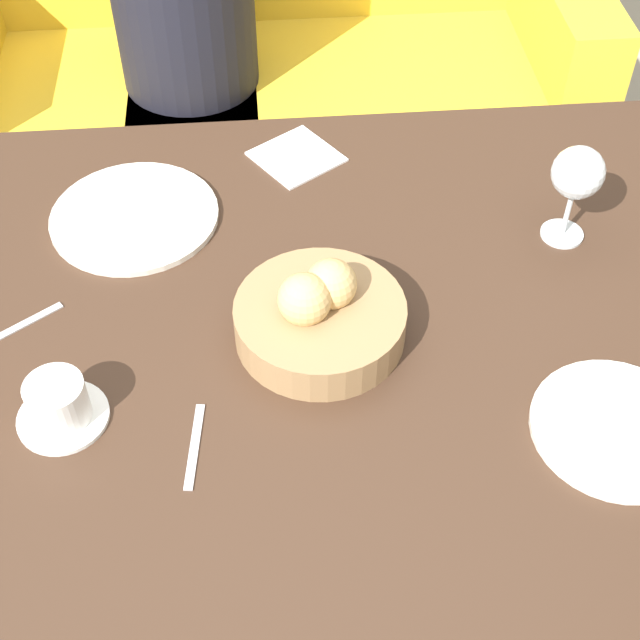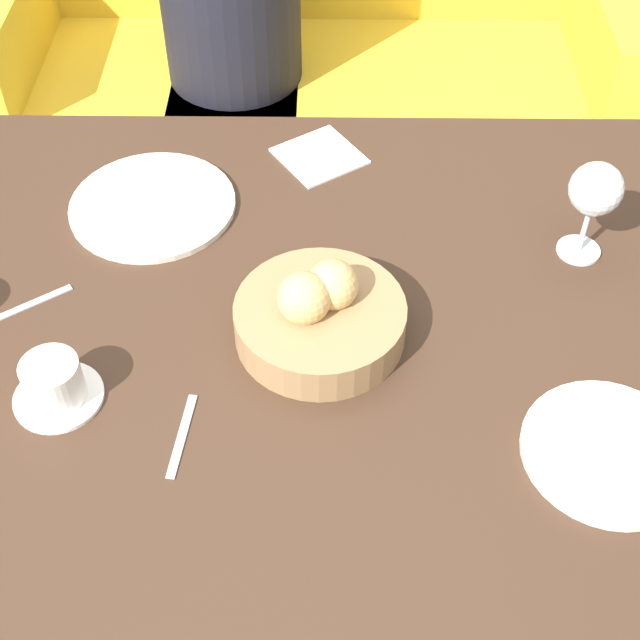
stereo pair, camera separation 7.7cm
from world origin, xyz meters
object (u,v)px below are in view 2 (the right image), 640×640
object	(u,v)px
couch	(310,85)
napkin	(319,156)
wine_glass	(595,192)
plate_near_right	(609,452)
fork_silver	(15,311)
spoon_coffee	(182,435)
bread_basket	(319,315)
seated_person	(235,55)
coffee_cup	(54,384)
plate_far_center	(153,205)

from	to	relation	value
couch	napkin	size ratio (longest dim) A/B	9.14
couch	wine_glass	bearing A→B (deg)	-67.81
plate_near_right	fork_silver	distance (m)	0.80
couch	spoon_coffee	world-z (taller)	couch
bread_basket	plate_near_right	bearing A→B (deg)	-28.37
wine_glass	napkin	world-z (taller)	wine_glass
seated_person	bread_basket	bearing A→B (deg)	-78.75
wine_glass	coffee_cup	bearing A→B (deg)	-158.44
plate_near_right	plate_far_center	distance (m)	0.76
couch	seated_person	world-z (taller)	seated_person
wine_glass	coffee_cup	xyz separation A→B (m)	(-0.71, -0.28, -0.08)
bread_basket	napkin	xyz separation A→B (m)	(-0.00, 0.39, -0.04)
plate_near_right	fork_silver	xyz separation A→B (m)	(-0.77, 0.23, -0.00)
seated_person	spoon_coffee	size ratio (longest dim) A/B	9.35
plate_near_right	spoon_coffee	xyz separation A→B (m)	(-0.52, 0.02, -0.00)
plate_near_right	coffee_cup	world-z (taller)	coffee_cup
couch	spoon_coffee	size ratio (longest dim) A/B	12.41
plate_near_right	napkin	bearing A→B (deg)	121.39
plate_near_right	couch	bearing A→B (deg)	105.70
seated_person	napkin	distance (m)	0.72
bread_basket	coffee_cup	xyz separation A→B (m)	(-0.33, -0.11, -0.01)
bread_basket	fork_silver	distance (m)	0.42
plate_far_center	wine_glass	xyz separation A→B (m)	(0.64, -0.09, 0.11)
napkin	plate_near_right	bearing A→B (deg)	-58.61
spoon_coffee	napkin	size ratio (longest dim) A/B	0.74
seated_person	coffee_cup	bearing A→B (deg)	-95.95
bread_basket	plate_far_center	size ratio (longest dim) A/B	0.89
bread_basket	plate_far_center	xyz separation A→B (m)	(-0.26, 0.26, -0.03)
seated_person	plate_far_center	size ratio (longest dim) A/B	4.55
seated_person	fork_silver	bearing A→B (deg)	-101.93
plate_near_right	wine_glass	bearing A→B (deg)	85.17
seated_person	napkin	bearing A→B (deg)	-72.66
seated_person	bread_basket	distance (m)	1.09
plate_near_right	fork_silver	size ratio (longest dim) A/B	1.48
wine_glass	spoon_coffee	xyz separation A→B (m)	(-0.55, -0.34, -0.11)
bread_basket	spoon_coffee	size ratio (longest dim) A/B	1.83
seated_person	plate_far_center	world-z (taller)	seated_person
couch	spoon_coffee	xyz separation A→B (m)	(-0.13, -1.37, 0.38)
coffee_cup	fork_silver	distance (m)	0.18
bread_basket	wine_glass	size ratio (longest dim) A/B	1.47
wine_glass	bread_basket	bearing A→B (deg)	-156.22
bread_basket	plate_far_center	distance (m)	0.37
seated_person	plate_near_right	world-z (taller)	seated_person
couch	plate_far_center	distance (m)	1.04
couch	coffee_cup	size ratio (longest dim) A/B	13.55
bread_basket	coffee_cup	distance (m)	0.35
plate_far_center	napkin	bearing A→B (deg)	27.15
plate_far_center	coffee_cup	size ratio (longest dim) A/B	2.24
coffee_cup	spoon_coffee	size ratio (longest dim) A/B	0.92
spoon_coffee	plate_far_center	bearing A→B (deg)	102.49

